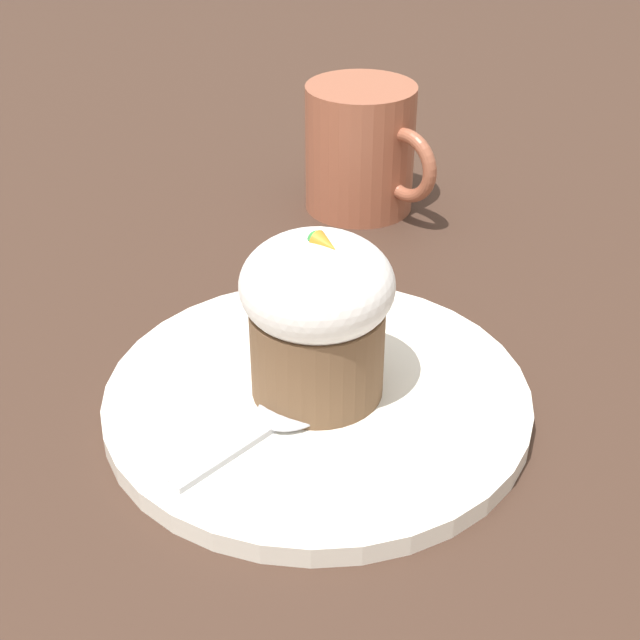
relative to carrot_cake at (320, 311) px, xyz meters
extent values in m
plane|color=#3D281E|center=(0.00, 0.00, -0.07)|extent=(4.00, 4.00, 0.00)
cylinder|color=white|center=(0.00, 0.00, -0.06)|extent=(0.25, 0.25, 0.01)
cylinder|color=brown|center=(0.00, 0.00, -0.02)|extent=(0.08, 0.08, 0.06)
ellipsoid|color=white|center=(0.00, 0.00, 0.02)|extent=(0.09, 0.09, 0.06)
cone|color=orange|center=(0.01, 0.00, 0.05)|extent=(0.01, 0.01, 0.01)
sphere|color=green|center=(0.00, 0.00, 0.05)|extent=(0.01, 0.01, 0.01)
cube|color=#B7B7BC|center=(0.01, -0.08, -0.05)|extent=(0.01, 0.07, 0.00)
ellipsoid|color=#B7B7BC|center=(0.01, -0.03, -0.05)|extent=(0.04, 0.05, 0.01)
cylinder|color=#9E563D|center=(-0.18, 0.21, -0.01)|extent=(0.09, 0.09, 0.11)
torus|color=#9E563D|center=(-0.12, 0.21, -0.01)|extent=(0.06, 0.01, 0.06)
camera|label=1|loc=(0.31, -0.29, 0.27)|focal=50.00mm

